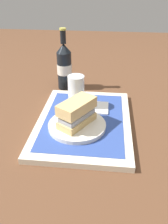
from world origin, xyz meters
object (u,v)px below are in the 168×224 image
object	(u,v)px
plate	(77,125)
beer_bottle	(64,66)
sandwich	(78,112)
beer_glass	(76,90)

from	to	relation	value
plate	beer_bottle	distance (m)	0.37
sandwich	beer_glass	world-z (taller)	beer_glass
beer_glass	beer_bottle	distance (m)	0.23
beer_bottle	sandwich	bearing A→B (deg)	-163.16
sandwich	beer_bottle	bearing A→B (deg)	48.87
plate	beer_glass	world-z (taller)	beer_glass
sandwich	beer_glass	size ratio (longest dim) A/B	1.15
plate	beer_bottle	xyz separation A→B (m)	(0.35, 0.10, 0.08)
plate	beer_bottle	bearing A→B (deg)	16.44
sandwich	beer_glass	xyz separation A→B (m)	(0.13, 0.02, 0.01)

